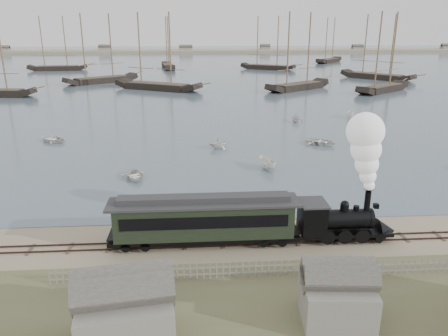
{
  "coord_description": "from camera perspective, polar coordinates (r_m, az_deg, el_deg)",
  "views": [
    {
      "loc": [
        -6.11,
        -33.23,
        16.67
      ],
      "look_at": [
        -3.28,
        6.72,
        3.5
      ],
      "focal_mm": 35.0,
      "sensor_mm": 36.0,
      "label": 1
    }
  ],
  "objects": [
    {
      "name": "ground",
      "position": [
        37.68,
        5.76,
        -8.16
      ],
      "size": [
        600.0,
        600.0,
        0.0
      ],
      "primitive_type": "plane",
      "color": "tan",
      "rests_on": "ground"
    },
    {
      "name": "harbor_water",
      "position": [
        204.0,
        -2.39,
        13.51
      ],
      "size": [
        600.0,
        336.0,
        0.06
      ],
      "primitive_type": "cube",
      "color": "#4B606B",
      "rests_on": "ground"
    },
    {
      "name": "rail_track",
      "position": [
        35.91,
        6.3,
        -9.51
      ],
      "size": [
        120.0,
        1.8,
        0.16
      ],
      "color": "#33201B",
      "rests_on": "ground"
    },
    {
      "name": "picket_fence_west",
      "position": [
        31.08,
        -4.28,
        -14.29
      ],
      "size": [
        19.0,
        0.1,
        1.2
      ],
      "primitive_type": null,
      "color": "gray",
      "rests_on": "ground"
    },
    {
      "name": "shed_mid",
      "position": [
        28.18,
        14.28,
        -18.71
      ],
      "size": [
        4.0,
        3.5,
        3.6
      ],
      "primitive_type": null,
      "color": "gray",
      "rests_on": "ground"
    },
    {
      "name": "far_spit",
      "position": [
        283.79,
        -2.91,
        14.82
      ],
      "size": [
        500.0,
        20.0,
        1.8
      ],
      "primitive_type": "cube",
      "color": "tan",
      "rests_on": "ground"
    },
    {
      "name": "locomotive",
      "position": [
        35.87,
        17.26,
        -2.29
      ],
      "size": [
        8.04,
        3.0,
        10.03
      ],
      "color": "black",
      "rests_on": "ground"
    },
    {
      "name": "passenger_coach",
      "position": [
        34.4,
        -2.61,
        -6.57
      ],
      "size": [
        14.85,
        2.86,
        3.61
      ],
      "color": "black",
      "rests_on": "ground"
    },
    {
      "name": "beached_dinghy",
      "position": [
        37.66,
        2.45,
        -7.42
      ],
      "size": [
        4.32,
        4.67,
        0.79
      ],
      "primitive_type": "imported",
      "rotation": [
        0.0,
        0.0,
        1.01
      ],
      "color": "silver",
      "rests_on": "ground"
    },
    {
      "name": "rowboat_0",
      "position": [
        50.4,
        -11.67,
        -0.95
      ],
      "size": [
        4.54,
        3.86,
        0.8
      ],
      "primitive_type": "imported",
      "rotation": [
        0.0,
        0.0,
        0.33
      ],
      "color": "silver",
      "rests_on": "harbor_water"
    },
    {
      "name": "rowboat_1",
      "position": [
        61.55,
        -0.65,
        3.33
      ],
      "size": [
        3.62,
        3.85,
        1.61
      ],
      "primitive_type": "imported",
      "rotation": [
        0.0,
        0.0,
        1.97
      ],
      "color": "silver",
      "rests_on": "harbor_water"
    },
    {
      "name": "rowboat_2",
      "position": [
        52.94,
        5.66,
        0.6
      ],
      "size": [
        3.74,
        2.19,
        1.36
      ],
      "primitive_type": "imported",
      "rotation": [
        0.0,
        0.0,
        3.4
      ],
      "color": "silver",
      "rests_on": "harbor_water"
    },
    {
      "name": "rowboat_3",
      "position": [
        65.04,
        12.53,
        3.39
      ],
      "size": [
        5.09,
        5.41,
        0.91
      ],
      "primitive_type": "imported",
      "rotation": [
        0.0,
        0.0,
        0.97
      ],
      "color": "silver",
      "rests_on": "harbor_water"
    },
    {
      "name": "rowboat_5",
      "position": [
        85.67,
        16.16,
        6.75
      ],
      "size": [
        3.57,
        2.61,
        1.3
      ],
      "primitive_type": "imported",
      "rotation": [
        0.0,
        0.0,
        2.69
      ],
      "color": "silver",
      "rests_on": "harbor_water"
    },
    {
      "name": "rowboat_6",
      "position": [
        70.11,
        -21.58,
        3.56
      ],
      "size": [
        4.55,
        4.94,
        0.84
      ],
      "primitive_type": "imported",
      "rotation": [
        0.0,
        0.0,
        4.17
      ],
      "color": "silver",
      "rests_on": "harbor_water"
    },
    {
      "name": "rowboat_7",
      "position": [
        79.92,
        9.4,
        6.54
      ],
      "size": [
        3.28,
        2.92,
        1.58
      ],
      "primitive_type": "imported",
      "rotation": [
        0.0,
        0.0,
        0.12
      ],
      "color": "silver",
      "rests_on": "harbor_water"
    },
    {
      "name": "schooner_1",
      "position": [
        137.74,
        -16.04,
        14.78
      ],
      "size": [
        21.13,
        17.66,
        20.0
      ],
      "primitive_type": null,
      "rotation": [
        0.0,
        0.0,
        0.64
      ],
      "color": "black",
      "rests_on": "harbor_water"
    },
    {
      "name": "schooner_2",
      "position": [
        119.72,
        -8.85,
        14.83
      ],
      "size": [
        24.52,
        17.38,
        20.0
      ],
      "primitive_type": null,
      "rotation": [
        0.0,
        0.0,
        -0.52
      ],
      "color": "black",
      "rests_on": "harbor_water"
    },
    {
      "name": "schooner_3",
      "position": [
        120.0,
        9.86,
        14.79
      ],
      "size": [
        20.19,
        16.63,
        20.0
      ],
      "primitive_type": null,
      "rotation": [
        0.0,
        0.0,
        0.63
      ],
      "color": "black",
      "rests_on": "harbor_water"
    },
    {
      "name": "schooner_4",
      "position": [
        121.43,
        20.48,
        13.99
      ],
      "size": [
        18.64,
        15.97,
        20.0
      ],
      "primitive_type": null,
      "rotation": [
        0.0,
        0.0,
        0.66
      ],
      "color": "black",
      "rests_on": "harbor_water"
    },
    {
      "name": "schooner_5",
      "position": [
        150.52,
        19.69,
        14.68
      ],
      "size": [
        19.6,
        21.85,
        20.0
      ],
      "primitive_type": null,
      "rotation": [
        0.0,
        0.0,
        -0.87
      ],
      "color": "black",
      "rests_on": "harbor_water"
    },
    {
      "name": "schooner_6",
      "position": [
        181.82,
        -21.23,
        14.95
      ],
      "size": [
        21.9,
        6.93,
        20.0
      ],
      "primitive_type": null,
      "rotation": [
        0.0,
        0.0,
        0.09
      ],
      "color": "black",
      "rests_on": "harbor_water"
    },
    {
      "name": "schooner_7",
      "position": [
        178.89,
        -7.43,
        15.94
      ],
      "size": [
        7.06,
        19.09,
        20.0
      ],
      "primitive_type": null,
      "rotation": [
        0.0,
        0.0,
        1.72
      ],
      "color": "black",
      "rests_on": "harbor_water"
    },
    {
      "name": "schooner_8",
      "position": [
        174.66,
        5.84,
        15.95
      ],
      "size": [
        21.09,
        15.0,
        20.0
      ],
      "primitive_type": null,
      "rotation": [
        0.0,
        0.0,
        -0.52
      ],
      "color": "black",
      "rests_on": "harbor_water"
    },
    {
      "name": "schooner_9",
      "position": [
        212.23,
        13.72,
        15.93
      ],
      "size": [
        16.7,
        18.2,
        20.0
      ],
      "primitive_type": null,
      "rotation": [
        0.0,
        0.0,
        0.85
      ],
      "color": "black",
      "rests_on": "harbor_water"
    }
  ]
}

